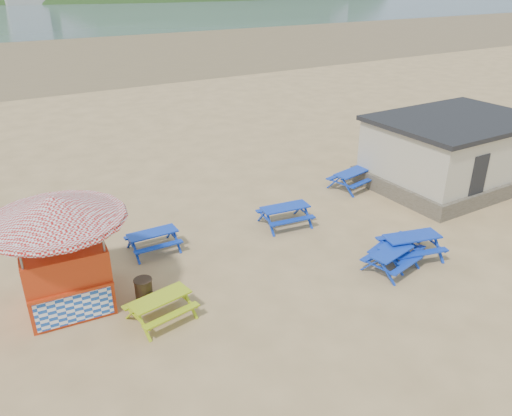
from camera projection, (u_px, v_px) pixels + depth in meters
ground at (273, 250)px, 17.84m from camera, size 400.00×400.00×0.00m
wet_sand at (25, 56)px, 60.36m from camera, size 400.00×400.00×0.00m
picnic_table_blue_a at (153, 241)px, 17.65m from camera, size 1.76×1.43×0.73m
picnic_table_blue_b at (285, 216)px, 19.46m from camera, size 2.07×1.75×0.79m
picnic_table_blue_c at (352, 180)px, 22.85m from camera, size 2.19×1.90×0.80m
picnic_table_blue_d at (391, 260)px, 16.51m from camera, size 1.92×1.67×0.70m
picnic_table_blue_e at (411, 246)px, 17.27m from camera, size 2.27×2.01×0.81m
picnic_table_blue_f at (396, 251)px, 17.05m from camera, size 2.00×1.79×0.70m
picnic_table_yellow at (161, 308)px, 14.13m from camera, size 1.94×1.67×0.73m
ice_cream_kiosk at (59, 238)px, 14.01m from camera, size 4.24×4.24×3.51m
litter_bin at (144, 291)px, 14.81m from camera, size 0.55×0.55×0.81m
amenity_block at (453, 151)px, 22.88m from camera, size 7.40×5.40×3.15m
headland_town at (170, 17)px, 241.97m from camera, size 264.00×144.00×108.00m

